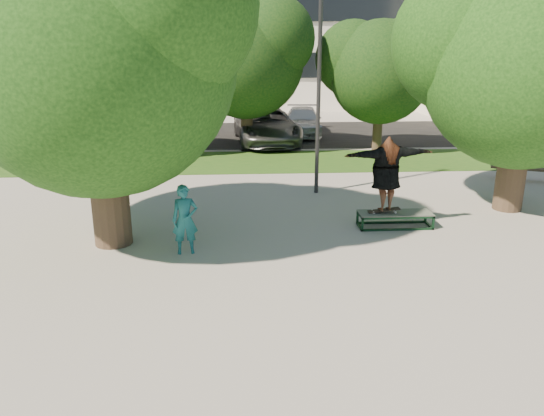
{
  "coord_description": "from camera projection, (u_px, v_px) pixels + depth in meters",
  "views": [
    {
      "loc": [
        -1.29,
        -10.5,
        4.36
      ],
      "look_at": [
        -0.62,
        0.6,
        0.9
      ],
      "focal_mm": 35.0,
      "sensor_mm": 36.0,
      "label": 1
    }
  ],
  "objects": [
    {
      "name": "grind_box",
      "position": [
        395.0,
        220.0,
        13.11
      ],
      "size": [
        1.8,
        0.6,
        0.38
      ],
      "color": "#10311B",
      "rests_on": "ground"
    },
    {
      "name": "car_grey",
      "position": [
        266.0,
        126.0,
        24.0
      ],
      "size": [
        3.04,
        5.85,
        1.58
      ],
      "primitive_type": "imported",
      "rotation": [
        0.0,
        0.0,
        0.08
      ],
      "color": "#5D5E62",
      "rests_on": "asphalt_strip"
    },
    {
      "name": "tree_right",
      "position": [
        523.0,
        54.0,
        13.44
      ],
      "size": [
        6.24,
        5.33,
        6.51
      ],
      "color": "#38281E",
      "rests_on": "ground"
    },
    {
      "name": "car_silver_a",
      "position": [
        159.0,
        122.0,
        24.88
      ],
      "size": [
        1.99,
        4.79,
        1.62
      ],
      "primitive_type": "imported",
      "rotation": [
        0.0,
        0.0,
        0.02
      ],
      "color": "silver",
      "rests_on": "asphalt_strip"
    },
    {
      "name": "tree_left",
      "position": [
        92.0,
        40.0,
        10.85
      ],
      "size": [
        6.96,
        5.95,
        7.12
      ],
      "color": "#38281E",
      "rests_on": "ground"
    },
    {
      "name": "bg_tree_left",
      "position": [
        102.0,
        60.0,
        20.44
      ],
      "size": [
        5.28,
        4.51,
        5.77
      ],
      "color": "#38281E",
      "rests_on": "ground"
    },
    {
      "name": "lamppost",
      "position": [
        319.0,
        87.0,
        15.26
      ],
      "size": [
        0.25,
        0.15,
        6.11
      ],
      "color": "#2D2D30",
      "rests_on": "ground"
    },
    {
      "name": "ground",
      "position": [
        302.0,
        256.0,
        11.37
      ],
      "size": [
        120.0,
        120.0,
        0.0
      ],
      "primitive_type": "plane",
      "color": "gray",
      "rests_on": "ground"
    },
    {
      "name": "bg_tree_mid",
      "position": [
        244.0,
        52.0,
        21.63
      ],
      "size": [
        5.76,
        4.92,
        6.24
      ],
      "color": "#38281E",
      "rests_on": "ground"
    },
    {
      "name": "asphalt_strip",
      "position": [
        266.0,
        134.0,
        26.62
      ],
      "size": [
        40.0,
        8.0,
        0.01
      ],
      "primitive_type": "cube",
      "color": "black",
      "rests_on": "ground"
    },
    {
      "name": "car_silver_b",
      "position": [
        302.0,
        121.0,
        26.33
      ],
      "size": [
        2.29,
        4.67,
        1.31
      ],
      "primitive_type": "imported",
      "rotation": [
        0.0,
        0.0,
        -0.1
      ],
      "color": "silver",
      "rests_on": "asphalt_strip"
    },
    {
      "name": "bystander",
      "position": [
        185.0,
        220.0,
        11.32
      ],
      "size": [
        0.6,
        0.44,
        1.52
      ],
      "primitive_type": "imported",
      "rotation": [
        0.0,
        0.0,
        0.15
      ],
      "color": "#1B6368",
      "rests_on": "ground"
    },
    {
      "name": "car_dark",
      "position": [
        165.0,
        118.0,
        26.22
      ],
      "size": [
        1.83,
        5.04,
        1.65
      ],
      "primitive_type": "imported",
      "rotation": [
        0.0,
        0.0,
        -0.02
      ],
      "color": "black",
      "rests_on": "asphalt_strip"
    },
    {
      "name": "bg_tree_right",
      "position": [
        379.0,
        66.0,
        21.62
      ],
      "size": [
        5.04,
        4.31,
        5.43
      ],
      "color": "#38281E",
      "rests_on": "ground"
    },
    {
      "name": "grass_strip",
      "position": [
        300.0,
        161.0,
        20.48
      ],
      "size": [
        30.0,
        4.0,
        0.02
      ],
      "primitive_type": "cube",
      "color": "#1D4C15",
      "rests_on": "ground"
    },
    {
      "name": "bench",
      "position": [
        540.0,
        170.0,
        17.32
      ],
      "size": [
        2.93,
        1.59,
        0.46
      ],
      "rotation": [
        0.0,
        0.0,
        -0.41
      ],
      "color": "#4A3C2C",
      "rests_on": "ground"
    },
    {
      "name": "skater_rig",
      "position": [
        386.0,
        174.0,
        12.75
      ],
      "size": [
        2.3,
        0.96,
        1.89
      ],
      "rotation": [
        0.0,
        0.0,
        3.3
      ],
      "color": "white",
      "rests_on": "grind_box"
    }
  ]
}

